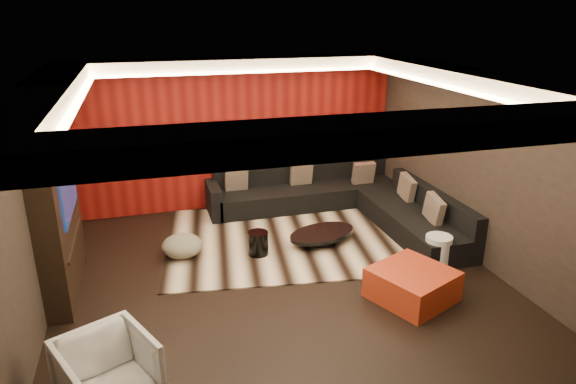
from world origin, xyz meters
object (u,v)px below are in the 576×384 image
object	(u,v)px
drum_stool	(258,243)
white_side_table	(438,251)
coffee_table	(322,237)
armchair	(108,375)
sectional_sofa	(344,203)
orange_ottoman	(412,284)

from	to	relation	value
drum_stool	white_side_table	distance (m)	2.69
white_side_table	coffee_table	bearing A→B (deg)	139.49
armchair	sectional_sofa	distance (m)	5.51
white_side_table	armchair	distance (m)	4.83
white_side_table	orange_ottoman	xyz separation A→B (m)	(-0.81, -0.71, -0.03)
white_side_table	orange_ottoman	size ratio (longest dim) A/B	0.52
coffee_table	armchair	bearing A→B (deg)	-137.91
coffee_table	white_side_table	world-z (taller)	white_side_table
armchair	orange_ottoman	bearing A→B (deg)	-10.66
drum_stool	armchair	distance (m)	3.44
coffee_table	sectional_sofa	bearing A→B (deg)	51.92
drum_stool	orange_ottoman	world-z (taller)	orange_ottoman
drum_stool	sectional_sofa	bearing A→B (deg)	30.76
drum_stool	coffee_table	bearing A→B (deg)	5.65
drum_stool	sectional_sofa	xyz separation A→B (m)	(1.87, 1.11, 0.06)
orange_ottoman	sectional_sofa	bearing A→B (deg)	85.75
drum_stool	white_side_table	xyz separation A→B (m)	(2.46, -1.07, 0.04)
white_side_table	orange_ottoman	distance (m)	1.08
coffee_table	armchair	distance (m)	4.26
coffee_table	armchair	size ratio (longest dim) A/B	1.42
armchair	drum_stool	bearing A→B (deg)	27.80
sectional_sofa	white_side_table	bearing A→B (deg)	-74.77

